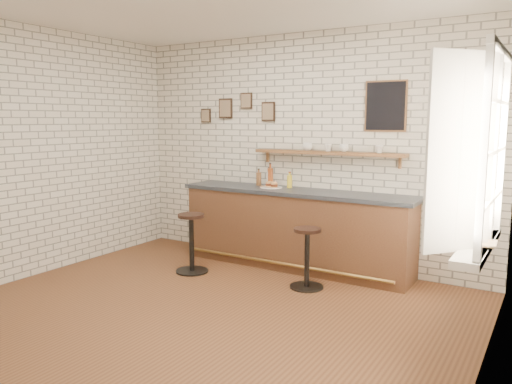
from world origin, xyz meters
TOP-DOWN VIEW (x-y plane):
  - ground at (0.00, 0.00)m, footprint 5.00×5.00m
  - bar_counter at (0.06, 1.70)m, footprint 3.10×0.65m
  - sandwich_plate at (-0.29, 1.71)m, footprint 0.28×0.28m
  - ciabatta_sandwich at (-0.29, 1.71)m, footprint 0.23×0.17m
  - potato_chips at (-0.32, 1.70)m, footprint 0.26×0.18m
  - bitters_bottle_brown at (-0.56, 1.83)m, footprint 0.07×0.07m
  - bitters_bottle_white at (-0.39, 1.83)m, footprint 0.07×0.07m
  - bitters_bottle_amber at (-0.38, 1.83)m, footprint 0.08×0.08m
  - condiment_bottle_yellow at (-0.09, 1.83)m, footprint 0.07×0.07m
  - bar_stool_left at (-0.94, 0.84)m, footprint 0.41×0.41m
  - bar_stool_right at (0.55, 1.05)m, footprint 0.39×0.39m
  - wall_shelf at (0.40, 1.90)m, footprint 2.00×0.18m
  - shelf_cup_a at (0.13, 1.90)m, footprint 0.17×0.17m
  - shelf_cup_b at (0.41, 1.90)m, footprint 0.13×0.13m
  - shelf_cup_c at (0.62, 1.90)m, footprint 0.16×0.16m
  - shelf_cup_d at (1.07, 1.90)m, footprint 0.13×0.13m
  - back_wall_decor at (0.23, 1.98)m, footprint 2.96×0.02m
  - window_sill at (2.40, 0.30)m, footprint 0.20×1.35m
  - casement_window at (2.36, 0.30)m, footprint 0.40×1.30m
  - book_lower at (2.38, 0.21)m, footprint 0.16×0.22m
  - book_upper at (2.38, 0.17)m, footprint 0.18×0.23m

SIDE VIEW (x-z plane):
  - ground at x=0.00m, z-range 0.00..0.00m
  - bar_stool_right at x=0.55m, z-range 0.02..0.71m
  - bar_stool_left at x=-0.94m, z-range 0.03..0.76m
  - bar_counter at x=0.06m, z-range 0.00..1.01m
  - window_sill at x=2.40m, z-range 0.87..0.93m
  - book_lower at x=2.38m, z-range 0.93..0.95m
  - book_upper at x=2.38m, z-range 0.95..0.97m
  - sandwich_plate at x=-0.29m, z-range 1.01..1.02m
  - potato_chips at x=-0.32m, z-range 1.02..1.02m
  - ciabatta_sandwich at x=-0.29m, z-range 1.02..1.09m
  - condiment_bottle_yellow at x=-0.09m, z-range 0.99..1.20m
  - bitters_bottle_brown at x=-0.56m, z-range 0.99..1.22m
  - bitters_bottle_white at x=-0.39m, z-range 0.99..1.24m
  - bitters_bottle_amber at x=-0.38m, z-range 0.98..1.29m
  - wall_shelf at x=0.40m, z-range 1.39..1.57m
  - shelf_cup_b at x=0.41m, z-range 1.50..1.59m
  - shelf_cup_d at x=1.07m, z-range 1.50..1.59m
  - shelf_cup_c at x=0.62m, z-range 1.50..1.59m
  - shelf_cup_a at x=0.13m, z-range 1.50..1.60m
  - casement_window at x=2.36m, z-range 0.87..2.43m
  - back_wall_decor at x=0.23m, z-range 1.77..2.33m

